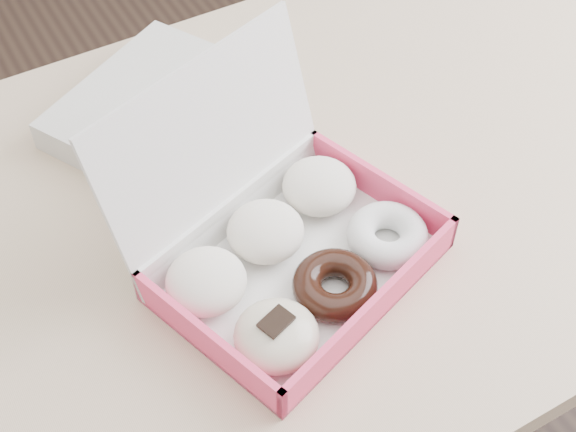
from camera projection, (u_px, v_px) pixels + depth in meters
ground at (313, 430)px, 1.62m from camera, size 4.00×4.00×0.00m
table at (325, 215)px, 1.11m from camera, size 1.20×0.80×0.75m
donut_box at (286, 246)px, 0.93m from camera, size 0.38×0.36×0.22m
newspapers at (159, 108)px, 1.10m from camera, size 0.34×0.32×0.04m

